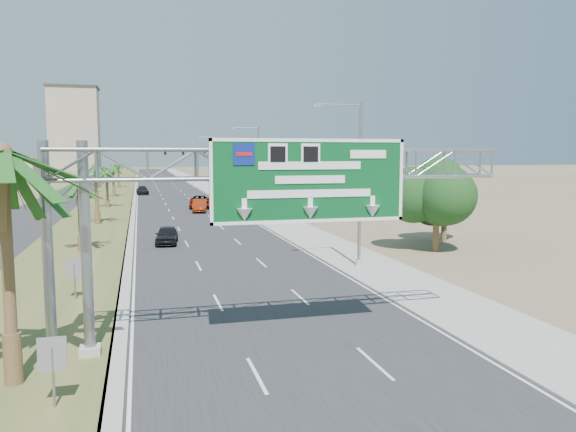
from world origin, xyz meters
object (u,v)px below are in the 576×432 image
at_px(car_right_lane, 200,202).
at_px(pole_sign_blue, 289,169).
at_px(store_building, 338,189).
at_px(pole_sign_red_near, 291,155).
at_px(car_far, 142,191).
at_px(palm_near, 2,155).
at_px(car_left_lane, 167,235).
at_px(pole_sign_red_far, 242,158).
at_px(sign_gantry, 265,179).
at_px(signal_mast, 215,169).
at_px(car_mid_lane, 200,206).

relative_size(car_right_lane, pole_sign_blue, 0.81).
distance_m(store_building, pole_sign_red_near, 18.52).
bearing_deg(car_far, palm_near, -96.56).
height_order(car_left_lane, pole_sign_red_far, pole_sign_red_far).
bearing_deg(sign_gantry, store_building, 67.64).
height_order(signal_mast, car_far, signal_mast).
xyz_separation_m(store_building, car_right_lane, (-20.00, -3.31, -1.21)).
xyz_separation_m(signal_mast, pole_sign_blue, (7.83, -12.52, 0.18)).
distance_m(sign_gantry, pole_sign_blue, 51.49).
xyz_separation_m(store_building, car_left_lane, (-25.48, -31.73, -1.31)).
xyz_separation_m(signal_mast, car_far, (-10.18, 18.08, -4.16)).
relative_size(car_right_lane, pole_sign_red_far, 0.71).
bearing_deg(car_right_lane, store_building, 15.46).
distance_m(signal_mast, pole_sign_red_near, 21.24).
height_order(sign_gantry, car_left_lane, sign_gantry).
xyz_separation_m(sign_gantry, pole_sign_red_far, (10.06, 61.17, 0.26)).
height_order(store_building, car_right_lane, store_building).
distance_m(car_left_lane, car_mid_lane, 24.24).
xyz_separation_m(palm_near, pole_sign_red_far, (18.20, 63.10, -0.61)).
bearing_deg(palm_near, pole_sign_red_near, 64.93).
bearing_deg(sign_gantry, car_right_lane, 86.68).
relative_size(palm_near, pole_sign_red_near, 0.96).
xyz_separation_m(palm_near, pole_sign_red_near, (20.45, 43.72, -0.08)).
bearing_deg(car_mid_lane, sign_gantry, -85.49).
xyz_separation_m(car_left_lane, car_mid_lane, (4.98, 23.72, 0.08)).
distance_m(palm_near, pole_sign_red_near, 48.27).
bearing_deg(store_building, pole_sign_red_near, -126.96).
xyz_separation_m(sign_gantry, car_left_lane, (-2.42, 24.34, -5.37)).
relative_size(signal_mast, store_building, 0.57).
height_order(car_mid_lane, pole_sign_red_far, pole_sign_red_far).
relative_size(store_building, pole_sign_blue, 2.58).
bearing_deg(pole_sign_red_far, palm_near, -106.09).
distance_m(sign_gantry, pole_sign_red_near, 43.57).
bearing_deg(store_building, pole_sign_blue, -143.96).
distance_m(car_mid_lane, car_right_lane, 4.72).
xyz_separation_m(car_right_lane, pole_sign_red_far, (7.00, 8.41, 5.53)).
relative_size(signal_mast, pole_sign_red_near, 1.18).
xyz_separation_m(car_left_lane, car_far, (-1.52, 55.78, 0.00)).
distance_m(sign_gantry, car_right_lane, 53.11).
relative_size(palm_near, pole_sign_red_far, 1.04).
height_order(sign_gantry, signal_mast, signal_mast).
bearing_deg(car_mid_lane, signal_mast, 82.85).
distance_m(palm_near, car_left_lane, 27.60).
bearing_deg(palm_near, pole_sign_red_far, 73.91).
xyz_separation_m(sign_gantry, store_building, (23.06, 56.07, -4.06)).
bearing_deg(signal_mast, sign_gantry, -95.74).
relative_size(signal_mast, car_left_lane, 2.53).
relative_size(car_mid_lane, pole_sign_red_far, 0.58).
height_order(store_building, car_far, store_building).
height_order(palm_near, car_mid_lane, palm_near).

